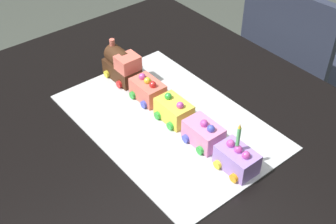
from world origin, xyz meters
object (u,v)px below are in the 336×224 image
object	(u,v)px
cake_car_tanker_lemon	(174,110)
birthday_candle	(239,135)
chair	(293,69)
cake_locomotive	(122,65)
cake_car_hopper_bubblegum	(203,133)
dining_table	(179,162)
cake_car_caboose_lavender	(237,159)
cake_car_flatbed_coral	(148,90)

from	to	relation	value
cake_car_tanker_lemon	birthday_candle	distance (m)	0.24
chair	cake_car_tanker_lemon	bearing A→B (deg)	97.82
cake_locomotive	cake_car_hopper_bubblegum	world-z (taller)	cake_locomotive
dining_table	birthday_candle	distance (m)	0.28
cake_car_hopper_bubblegum	dining_table	bearing A→B (deg)	-159.23
chair	cake_car_tanker_lemon	size ratio (longest dim) A/B	8.60
cake_car_caboose_lavender	chair	bearing A→B (deg)	116.84
chair	cake_locomotive	bearing A→B (deg)	80.52
dining_table	cake_car_caboose_lavender	world-z (taller)	cake_car_caboose_lavender
cake_locomotive	cake_car_caboose_lavender	distance (m)	0.48
cake_locomotive	birthday_candle	world-z (taller)	birthday_candle
cake_car_tanker_lemon	cake_car_caboose_lavender	bearing A→B (deg)	0.00
cake_locomotive	cake_car_tanker_lemon	size ratio (longest dim) A/B	1.40
birthday_candle	cake_car_caboose_lavender	bearing A→B (deg)	0.00
chair	cake_car_tanker_lemon	world-z (taller)	chair
cake_locomotive	cake_car_tanker_lemon	xyz separation A→B (m)	(0.25, 0.00, -0.02)
dining_table	cake_car_flatbed_coral	world-z (taller)	cake_car_flatbed_coral
cake_car_caboose_lavender	birthday_candle	bearing A→B (deg)	-180.00
cake_locomotive	cake_car_hopper_bubblegum	bearing A→B (deg)	0.00
cake_locomotive	cake_car_caboose_lavender	xyz separation A→B (m)	(0.48, 0.00, -0.02)
dining_table	birthday_candle	world-z (taller)	birthday_candle
chair	cake_locomotive	distance (m)	0.87
cake_car_hopper_bubblegum	birthday_candle	distance (m)	0.14
cake_car_flatbed_coral	birthday_candle	distance (m)	0.36
dining_table	cake_car_caboose_lavender	size ratio (longest dim) A/B	14.00
dining_table	cake_car_tanker_lemon	bearing A→B (deg)	156.00
cake_car_hopper_bubblegum	cake_locomotive	bearing A→B (deg)	-180.00
cake_car_flatbed_coral	cake_locomotive	bearing A→B (deg)	-180.00
cake_car_flatbed_coral	cake_car_tanker_lemon	world-z (taller)	same
cake_car_tanker_lemon	cake_car_hopper_bubblegum	xyz separation A→B (m)	(0.12, 0.00, 0.00)
cake_car_caboose_lavender	birthday_candle	size ratio (longest dim) A/B	1.53
chair	cake_car_caboose_lavender	distance (m)	0.95
dining_table	cake_car_tanker_lemon	distance (m)	0.15
cake_car_caboose_lavender	cake_car_tanker_lemon	bearing A→B (deg)	180.00
dining_table	cake_car_hopper_bubblegum	size ratio (longest dim) A/B	14.00
cake_car_hopper_bubblegum	birthday_candle	size ratio (longest dim) A/B	1.53
cake_car_caboose_lavender	birthday_candle	xyz separation A→B (m)	(-0.00, -0.00, 0.07)
chair	cake_car_flatbed_coral	size ratio (longest dim) A/B	8.60
cake_locomotive	cake_car_flatbed_coral	size ratio (longest dim) A/B	1.40
cake_car_hopper_bubblegum	cake_car_caboose_lavender	size ratio (longest dim) A/B	1.00
cake_car_hopper_bubblegum	cake_car_caboose_lavender	bearing A→B (deg)	0.00
chair	cake_car_caboose_lavender	xyz separation A→B (m)	(0.41, -0.81, 0.30)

